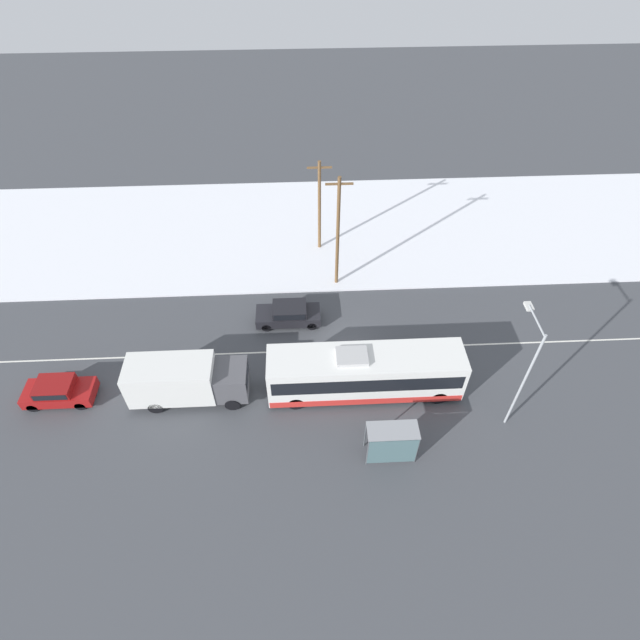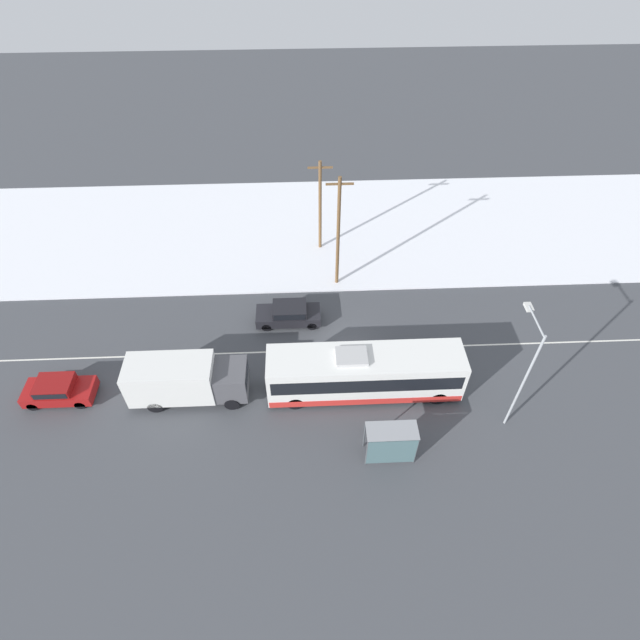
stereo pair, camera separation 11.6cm
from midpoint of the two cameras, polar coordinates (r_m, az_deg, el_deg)
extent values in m
plane|color=#424449|center=(33.01, 2.99, -3.37)|extent=(120.00, 120.00, 0.00)
cube|color=white|center=(43.01, 1.45, 10.33)|extent=(80.00, 15.53, 0.12)
cube|color=silver|center=(33.01, 2.99, -3.37)|extent=(60.00, 0.12, 0.00)
cube|color=white|center=(29.70, 5.08, -5.99)|extent=(11.48, 2.55, 2.81)
cube|color=black|center=(29.44, 5.12, -5.58)|extent=(11.03, 2.57, 1.07)
cube|color=red|center=(30.61, 4.94, -7.33)|extent=(11.37, 2.57, 0.51)
cube|color=#B2B2B2|center=(28.43, 3.55, -4.15)|extent=(1.80, 1.40, 0.24)
cylinder|color=black|center=(30.78, 13.31, -8.56)|extent=(1.00, 0.28, 1.00)
cylinder|color=black|center=(32.10, 12.46, -5.30)|extent=(1.00, 0.28, 1.00)
cylinder|color=black|center=(29.77, -2.86, -9.43)|extent=(1.00, 0.28, 1.00)
cylinder|color=black|center=(31.13, -2.92, -6.01)|extent=(1.00, 0.28, 1.00)
cube|color=silver|center=(30.49, -16.72, -6.51)|extent=(5.03, 2.30, 2.45)
cube|color=#4C4C51|center=(30.00, -10.17, -6.75)|extent=(1.90, 2.19, 1.91)
cube|color=black|center=(29.58, -8.47, -6.26)|extent=(0.06, 1.96, 0.84)
cylinder|color=black|center=(30.19, -10.07, -9.44)|extent=(0.90, 0.26, 0.90)
cylinder|color=black|center=(31.40, -9.79, -6.39)|extent=(0.90, 0.26, 0.90)
cylinder|color=black|center=(31.16, -18.34, -9.43)|extent=(0.90, 0.26, 0.90)
cylinder|color=black|center=(32.33, -17.71, -6.49)|extent=(0.90, 0.26, 0.90)
cube|color=black|center=(34.38, -3.74, 0.49)|extent=(4.39, 1.80, 0.70)
cube|color=black|center=(33.93, -3.61, 1.24)|extent=(2.29, 1.66, 0.55)
cube|color=black|center=(33.93, -3.61, 1.26)|extent=(2.10, 1.69, 0.44)
cylinder|color=black|center=(34.08, -6.24, -0.84)|extent=(0.64, 0.22, 0.64)
cylinder|color=black|center=(35.19, -6.16, 1.02)|extent=(0.64, 0.22, 0.64)
cylinder|color=black|center=(33.99, -1.03, -0.66)|extent=(0.64, 0.22, 0.64)
cylinder|color=black|center=(35.10, -1.12, 1.20)|extent=(0.64, 0.22, 0.64)
cube|color=maroon|center=(33.86, -27.68, -7.38)|extent=(4.07, 1.80, 0.72)
cube|color=maroon|center=(33.45, -28.19, -6.71)|extent=(2.12, 1.66, 0.54)
cube|color=black|center=(33.45, -28.20, -6.70)|extent=(1.95, 1.69, 0.43)
cylinder|color=black|center=(33.06, -25.80, -8.78)|extent=(0.64, 0.22, 0.64)
cylinder|color=black|center=(33.93, -25.10, -6.64)|extent=(0.64, 0.22, 0.64)
cylinder|color=black|center=(34.27, -30.09, -8.63)|extent=(0.64, 0.22, 0.64)
cylinder|color=black|center=(35.12, -29.29, -6.57)|extent=(0.64, 0.22, 0.64)
cylinder|color=#23232D|center=(28.96, 8.63, -13.06)|extent=(0.11, 0.11, 0.72)
cylinder|color=#23232D|center=(29.00, 9.07, -13.03)|extent=(0.11, 0.11, 0.72)
cube|color=maroon|center=(28.42, 9.00, -12.35)|extent=(0.38, 0.20, 0.60)
sphere|color=tan|center=(28.07, 9.10, -11.89)|extent=(0.25, 0.25, 0.25)
cylinder|color=maroon|center=(28.41, 8.52, -12.42)|extent=(0.09, 0.09, 0.57)
cylinder|color=maroon|center=(28.49, 9.47, -12.35)|extent=(0.09, 0.09, 0.57)
cube|color=gray|center=(26.76, 8.23, -12.37)|extent=(2.72, 1.20, 0.06)
cube|color=slate|center=(27.47, 8.16, -14.69)|extent=(2.61, 0.04, 2.16)
cylinder|color=#474C51|center=(27.88, 5.07, -12.89)|extent=(0.08, 0.08, 2.34)
cylinder|color=#474C51|center=(28.30, 10.50, -12.51)|extent=(0.08, 0.08, 2.34)
cylinder|color=#474C51|center=(27.32, 5.33, -14.89)|extent=(0.08, 0.08, 2.34)
cylinder|color=#474C51|center=(27.74, 10.91, -14.46)|extent=(0.08, 0.08, 2.34)
cylinder|color=#9EA3A8|center=(28.63, 22.10, -6.67)|extent=(0.14, 0.14, 7.44)
cylinder|color=#9EA3A8|center=(26.77, 23.43, -0.08)|extent=(0.10, 2.21, 0.10)
cube|color=silver|center=(27.52, 22.65, 1.46)|extent=(0.36, 0.60, 0.16)
cylinder|color=brown|center=(34.92, 1.95, 9.71)|extent=(0.24, 0.24, 8.85)
cube|color=brown|center=(32.78, 2.12, 15.28)|extent=(1.80, 0.12, 0.12)
cylinder|color=brown|center=(38.84, -0.15, 12.74)|extent=(0.24, 0.24, 7.61)
cube|color=brown|center=(37.15, -0.16, 17.03)|extent=(1.80, 0.12, 0.12)
camera|label=1|loc=(0.06, -90.10, -0.10)|focal=28.00mm
camera|label=2|loc=(0.06, 89.90, 0.10)|focal=28.00mm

